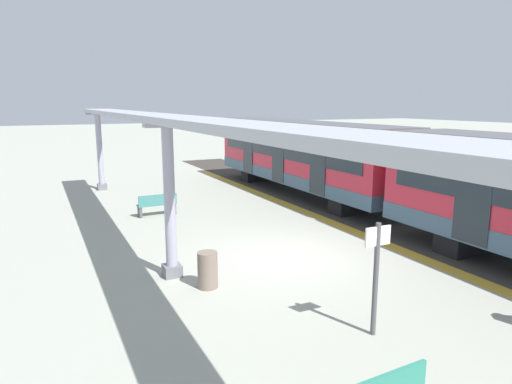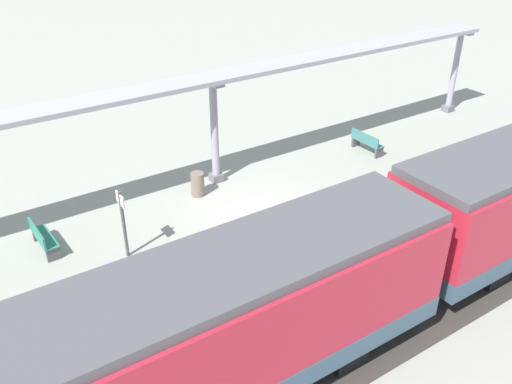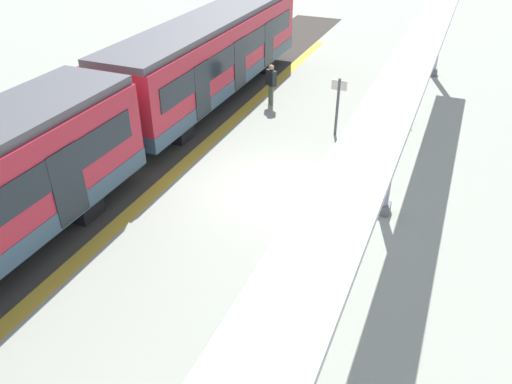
{
  "view_description": "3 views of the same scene",
  "coord_description": "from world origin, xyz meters",
  "px_view_note": "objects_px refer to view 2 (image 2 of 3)",
  "views": [
    {
      "loc": [
        6.13,
        10.74,
        4.35
      ],
      "look_at": [
        0.18,
        -1.48,
        1.66
      ],
      "focal_mm": 31.82,
      "sensor_mm": 36.0,
      "label": 1
    },
    {
      "loc": [
        -12.64,
        8.69,
        9.79
      ],
      "look_at": [
        -0.38,
        0.61,
        1.44
      ],
      "focal_mm": 38.45,
      "sensor_mm": 36.0,
      "label": 2
    },
    {
      "loc": [
        4.6,
        -12.73,
        8.33
      ],
      "look_at": [
        0.68,
        -3.34,
        1.99
      ],
      "focal_mm": 35.66,
      "sensor_mm": 36.0,
      "label": 3
    }
  ],
  "objects_px": {
    "train_far_carriage": "(156,360)",
    "trash_bin": "(198,184)",
    "bench_near_end": "(42,238)",
    "canopy_pillar_second": "(215,132)",
    "bench_mid_platform": "(366,142)",
    "passenger_waiting_near_edge": "(101,315)",
    "canopy_pillar_nearest": "(454,72)",
    "platform_info_sign": "(123,218)"
  },
  "relations": [
    {
      "from": "passenger_waiting_near_edge",
      "to": "canopy_pillar_nearest",
      "type": "bearing_deg",
      "value": -72.93
    },
    {
      "from": "train_far_carriage",
      "to": "canopy_pillar_second",
      "type": "distance_m",
      "value": 10.57
    },
    {
      "from": "trash_bin",
      "to": "platform_info_sign",
      "type": "bearing_deg",
      "value": 120.62
    },
    {
      "from": "platform_info_sign",
      "to": "bench_near_end",
      "type": "bearing_deg",
      "value": 50.53
    },
    {
      "from": "passenger_waiting_near_edge",
      "to": "bench_near_end",
      "type": "bearing_deg",
      "value": 1.67
    },
    {
      "from": "bench_mid_platform",
      "to": "trash_bin",
      "type": "height_order",
      "value": "trash_bin"
    },
    {
      "from": "bench_mid_platform",
      "to": "passenger_waiting_near_edge",
      "type": "bearing_deg",
      "value": 110.29
    },
    {
      "from": "bench_near_end",
      "to": "platform_info_sign",
      "type": "height_order",
      "value": "platform_info_sign"
    },
    {
      "from": "bench_near_end",
      "to": "train_far_carriage",
      "type": "bearing_deg",
      "value": -177.0
    },
    {
      "from": "bench_near_end",
      "to": "passenger_waiting_near_edge",
      "type": "relative_size",
      "value": 0.87
    },
    {
      "from": "trash_bin",
      "to": "platform_info_sign",
      "type": "relative_size",
      "value": 0.4
    },
    {
      "from": "canopy_pillar_nearest",
      "to": "bench_mid_platform",
      "type": "relative_size",
      "value": 2.57
    },
    {
      "from": "platform_info_sign",
      "to": "passenger_waiting_near_edge",
      "type": "xyz_separation_m",
      "value": [
        -3.33,
        1.86,
        -0.24
      ]
    },
    {
      "from": "canopy_pillar_nearest",
      "to": "passenger_waiting_near_edge",
      "type": "height_order",
      "value": "canopy_pillar_nearest"
    },
    {
      "from": "bench_near_end",
      "to": "platform_info_sign",
      "type": "xyz_separation_m",
      "value": [
        -1.66,
        -2.01,
        0.89
      ]
    },
    {
      "from": "train_far_carriage",
      "to": "trash_bin",
      "type": "xyz_separation_m",
      "value": [
        8.01,
        -5.1,
        -1.39
      ]
    },
    {
      "from": "bench_near_end",
      "to": "bench_mid_platform",
      "type": "xyz_separation_m",
      "value": [
        -0.23,
        -13.0,
        0.0
      ]
    },
    {
      "from": "canopy_pillar_second",
      "to": "bench_mid_platform",
      "type": "xyz_separation_m",
      "value": [
        -1.21,
        -6.42,
        -1.53
      ]
    },
    {
      "from": "canopy_pillar_second",
      "to": "passenger_waiting_near_edge",
      "type": "xyz_separation_m",
      "value": [
        -5.96,
        6.43,
        -0.89
      ]
    },
    {
      "from": "train_far_carriage",
      "to": "canopy_pillar_nearest",
      "type": "height_order",
      "value": "canopy_pillar_nearest"
    },
    {
      "from": "bench_mid_platform",
      "to": "passenger_waiting_near_edge",
      "type": "xyz_separation_m",
      "value": [
        -4.75,
        12.85,
        0.64
      ]
    },
    {
      "from": "platform_info_sign",
      "to": "passenger_waiting_near_edge",
      "type": "relative_size",
      "value": 1.27
    },
    {
      "from": "bench_near_end",
      "to": "trash_bin",
      "type": "relative_size",
      "value": 1.72
    },
    {
      "from": "canopy_pillar_second",
      "to": "canopy_pillar_nearest",
      "type": "bearing_deg",
      "value": -90.0
    },
    {
      "from": "trash_bin",
      "to": "passenger_waiting_near_edge",
      "type": "relative_size",
      "value": 0.51
    },
    {
      "from": "bench_near_end",
      "to": "passenger_waiting_near_edge",
      "type": "xyz_separation_m",
      "value": [
        -4.99,
        -0.15,
        0.64
      ]
    },
    {
      "from": "train_far_carriage",
      "to": "bench_mid_platform",
      "type": "bearing_deg",
      "value": -59.7
    },
    {
      "from": "bench_near_end",
      "to": "bench_mid_platform",
      "type": "height_order",
      "value": "same"
    },
    {
      "from": "canopy_pillar_second",
      "to": "platform_info_sign",
      "type": "xyz_separation_m",
      "value": [
        -2.63,
        4.57,
        -0.64
      ]
    },
    {
      "from": "bench_mid_platform",
      "to": "passenger_waiting_near_edge",
      "type": "distance_m",
      "value": 13.72
    },
    {
      "from": "canopy_pillar_second",
      "to": "bench_mid_platform",
      "type": "bearing_deg",
      "value": -100.69
    },
    {
      "from": "canopy_pillar_nearest",
      "to": "passenger_waiting_near_edge",
      "type": "bearing_deg",
      "value": 107.07
    },
    {
      "from": "train_far_carriage",
      "to": "canopy_pillar_nearest",
      "type": "distance_m",
      "value": 21.0
    },
    {
      "from": "bench_near_end",
      "to": "trash_bin",
      "type": "xyz_separation_m",
      "value": [
        0.41,
        -5.5,
        -0.0
      ]
    },
    {
      "from": "canopy_pillar_second",
      "to": "passenger_waiting_near_edge",
      "type": "relative_size",
      "value": 2.24
    },
    {
      "from": "train_far_carriage",
      "to": "bench_mid_platform",
      "type": "height_order",
      "value": "train_far_carriage"
    },
    {
      "from": "train_far_carriage",
      "to": "trash_bin",
      "type": "distance_m",
      "value": 9.6
    },
    {
      "from": "canopy_pillar_nearest",
      "to": "canopy_pillar_second",
      "type": "distance_m",
      "value": 12.99
    },
    {
      "from": "canopy_pillar_nearest",
      "to": "platform_info_sign",
      "type": "bearing_deg",
      "value": 98.54
    },
    {
      "from": "bench_mid_platform",
      "to": "trash_bin",
      "type": "xyz_separation_m",
      "value": [
        0.64,
        7.5,
        -0.0
      ]
    },
    {
      "from": "canopy_pillar_nearest",
      "to": "bench_near_end",
      "type": "distance_m",
      "value": 19.65
    },
    {
      "from": "canopy_pillar_second",
      "to": "passenger_waiting_near_edge",
      "type": "height_order",
      "value": "canopy_pillar_second"
    }
  ]
}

